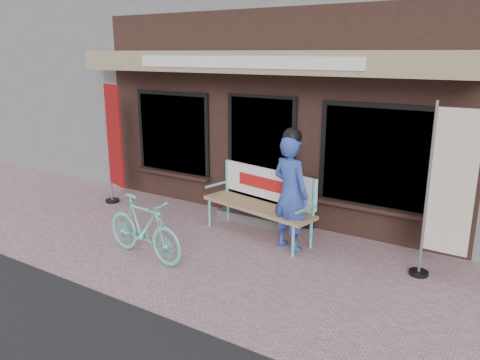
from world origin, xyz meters
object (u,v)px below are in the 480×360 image
Objects in this scene: bicycle at (144,228)px; nobori_cream at (447,192)px; person at (291,191)px; nobori_red at (113,142)px; menu_stand at (302,202)px; bench at (262,197)px.

bicycle is 0.66× the size of nobori_cream.
person is at bearing -42.22° from bicycle.
person reaches higher than bicycle.
person is at bearing 15.68° from nobori_red.
menu_stand is (1.40, 2.32, 0.00)m from bicycle.
person is 1.21× the size of bicycle.
nobori_cream is (5.90, 0.05, -0.04)m from nobori_red.
person is 0.80× the size of nobori_cream.
bench reaches higher than menu_stand.
bench is 1.96m from bicycle.
person is 1.03m from menu_stand.
person is 2.21m from bicycle.
bench is 2.31× the size of menu_stand.
bench reaches higher than bicycle.
bicycle is 1.70× the size of menu_stand.
bicycle is at bearing -17.96° from nobori_red.
nobori_red reaches higher than menu_stand.
nobori_cream is 2.57m from menu_stand.
bench is 0.86× the size of nobori_red.
bench is 0.89× the size of nobori_cream.
nobori_cream is at bearing 20.50° from person.
person is at bearing -174.67° from nobori_cream.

